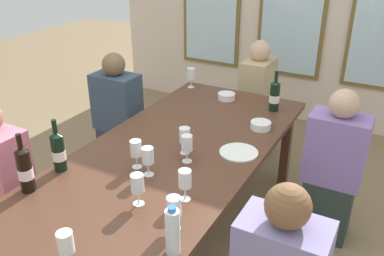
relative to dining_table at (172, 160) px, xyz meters
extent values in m
plane|color=#866D4E|center=(0.00, 0.00, -0.68)|extent=(12.00, 12.00, 0.00)
cube|color=#503021|center=(0.00, 0.00, 0.04)|extent=(1.07, 2.40, 0.04)
cube|color=#503021|center=(-0.44, 1.11, -0.33)|extent=(0.07, 0.07, 0.70)
cube|color=#503021|center=(0.44, 1.11, -0.33)|extent=(0.07, 0.07, 0.70)
cylinder|color=white|center=(0.38, 0.18, 0.07)|extent=(0.24, 0.24, 0.01)
cylinder|color=black|center=(-0.45, -0.49, 0.17)|extent=(0.07, 0.07, 0.22)
cone|color=black|center=(-0.45, -0.49, 0.29)|extent=(0.07, 0.07, 0.02)
cylinder|color=black|center=(-0.45, -0.49, 0.34)|extent=(0.03, 0.03, 0.08)
cylinder|color=white|center=(-0.45, -0.49, 0.16)|extent=(0.08, 0.08, 0.06)
cylinder|color=black|center=(0.35, 0.93, 0.17)|extent=(0.07, 0.07, 0.22)
cone|color=black|center=(0.35, 0.93, 0.29)|extent=(0.07, 0.07, 0.02)
cylinder|color=black|center=(0.35, 0.93, 0.34)|extent=(0.03, 0.03, 0.08)
cylinder|color=white|center=(0.35, 0.93, 0.16)|extent=(0.08, 0.08, 0.06)
cylinder|color=black|center=(-0.45, -0.73, 0.18)|extent=(0.07, 0.07, 0.24)
cone|color=black|center=(-0.45, -0.73, 0.31)|extent=(0.07, 0.07, 0.02)
cylinder|color=black|center=(-0.45, -0.73, 0.36)|extent=(0.03, 0.03, 0.08)
cylinder|color=white|center=(-0.45, -0.73, 0.17)|extent=(0.08, 0.08, 0.06)
cylinder|color=white|center=(0.38, 0.58, 0.09)|extent=(0.14, 0.14, 0.05)
cylinder|color=white|center=(-0.06, 0.97, 0.09)|extent=(0.14, 0.14, 0.05)
cylinder|color=white|center=(0.47, -0.77, 0.17)|extent=(0.06, 0.06, 0.22)
cylinder|color=blue|center=(0.47, -0.77, 0.29)|extent=(0.04, 0.04, 0.02)
cylinder|color=white|center=(0.14, -0.06, 0.07)|extent=(0.06, 0.06, 0.00)
cylinder|color=white|center=(0.14, -0.06, 0.11)|extent=(0.01, 0.01, 0.07)
cylinder|color=white|center=(0.14, -0.06, 0.19)|extent=(0.07, 0.07, 0.09)
cylinder|color=beige|center=(0.14, -0.06, 0.16)|extent=(0.06, 0.06, 0.02)
cylinder|color=white|center=(0.13, -1.05, 0.19)|extent=(0.07, 0.07, 0.09)
cylinder|color=#590C19|center=(0.13, -1.05, 0.16)|extent=(0.06, 0.06, 0.02)
cylinder|color=white|center=(0.03, -0.30, 0.07)|extent=(0.06, 0.06, 0.00)
cylinder|color=white|center=(0.03, -0.30, 0.11)|extent=(0.01, 0.01, 0.07)
cylinder|color=white|center=(0.03, -0.30, 0.19)|extent=(0.07, 0.07, 0.09)
cylinder|color=white|center=(0.14, -0.55, 0.07)|extent=(0.06, 0.06, 0.00)
cylinder|color=white|center=(0.14, -0.55, 0.11)|extent=(0.01, 0.01, 0.07)
cylinder|color=white|center=(0.14, -0.55, 0.19)|extent=(0.07, 0.07, 0.09)
cylinder|color=white|center=(-0.08, -0.26, 0.07)|extent=(0.06, 0.06, 0.00)
cylinder|color=white|center=(-0.08, -0.26, 0.11)|extent=(0.01, 0.01, 0.07)
cylinder|color=white|center=(-0.08, -0.26, 0.19)|extent=(0.07, 0.07, 0.09)
cylinder|color=maroon|center=(-0.08, -0.26, 0.16)|extent=(0.06, 0.06, 0.03)
cylinder|color=white|center=(0.39, -0.63, 0.07)|extent=(0.06, 0.06, 0.00)
cylinder|color=white|center=(0.39, -0.63, 0.11)|extent=(0.01, 0.01, 0.07)
cylinder|color=white|center=(0.39, -0.63, 0.19)|extent=(0.07, 0.07, 0.09)
cylinder|color=white|center=(0.32, -0.41, 0.07)|extent=(0.06, 0.06, 0.00)
cylinder|color=white|center=(0.32, -0.41, 0.11)|extent=(0.01, 0.01, 0.07)
cylinder|color=white|center=(0.32, -0.41, 0.19)|extent=(0.07, 0.07, 0.09)
cylinder|color=maroon|center=(0.32, -0.41, 0.16)|extent=(0.06, 0.06, 0.03)
cylinder|color=white|center=(-0.45, 1.08, 0.07)|extent=(0.06, 0.06, 0.00)
cylinder|color=white|center=(-0.45, 1.08, 0.11)|extent=(0.01, 0.01, 0.07)
cylinder|color=white|center=(-0.45, 1.08, 0.19)|extent=(0.07, 0.07, 0.09)
cylinder|color=maroon|center=(-0.45, 1.08, 0.16)|extent=(0.06, 0.06, 0.04)
cylinder|color=white|center=(0.08, 0.02, 0.07)|extent=(0.06, 0.06, 0.00)
cylinder|color=white|center=(0.08, 0.02, 0.11)|extent=(0.01, 0.01, 0.07)
cylinder|color=white|center=(0.08, 0.02, 0.19)|extent=(0.07, 0.07, 0.09)
cylinder|color=maroon|center=(0.08, 0.02, 0.16)|extent=(0.06, 0.06, 0.03)
cube|color=#2C2544|center=(-0.89, -0.59, -0.45)|extent=(0.32, 0.24, 0.45)
sphere|color=brown|center=(0.89, -0.59, 0.34)|extent=(0.19, 0.19, 0.19)
cube|color=#323042|center=(-0.89, 0.59, -0.45)|extent=(0.32, 0.24, 0.45)
cube|color=#34465B|center=(-0.89, 0.59, 0.01)|extent=(0.38, 0.24, 0.48)
sphere|color=brown|center=(-0.89, 0.59, 0.34)|extent=(0.19, 0.19, 0.19)
cube|color=#2B3633|center=(0.89, 0.62, -0.45)|extent=(0.32, 0.24, 0.45)
cube|color=#8669B1|center=(0.89, 0.62, 0.01)|extent=(0.38, 0.24, 0.48)
sphere|color=tan|center=(0.89, 0.62, 0.34)|extent=(0.19, 0.19, 0.19)
cube|color=#283932|center=(0.00, 1.55, -0.45)|extent=(0.24, 0.32, 0.45)
cube|color=tan|center=(0.00, 1.55, 0.01)|extent=(0.24, 0.38, 0.48)
sphere|color=tan|center=(0.00, 1.55, 0.34)|extent=(0.19, 0.19, 0.19)
camera|label=1|loc=(1.20, -1.95, 1.33)|focal=38.79mm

